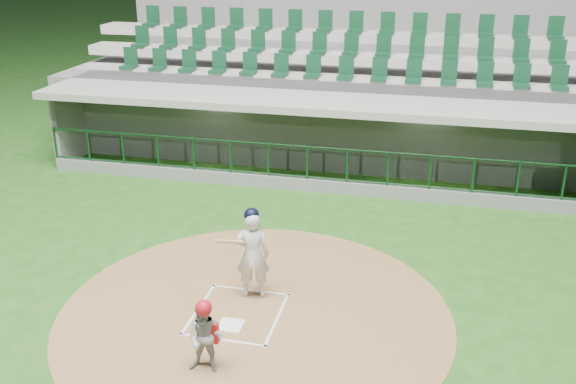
% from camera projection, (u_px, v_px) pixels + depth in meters
% --- Properties ---
extents(ground, '(120.00, 120.00, 0.00)m').
position_uv_depth(ground, '(242.00, 306.00, 11.99)').
color(ground, '#1E4B15').
rests_on(ground, ground).
extents(dirt_circle, '(7.20, 7.20, 0.01)m').
position_uv_depth(dirt_circle, '(255.00, 313.00, 11.74)').
color(dirt_circle, brown).
rests_on(dirt_circle, ground).
extents(home_plate, '(0.43, 0.43, 0.02)m').
position_uv_depth(home_plate, '(231.00, 325.00, 11.35)').
color(home_plate, white).
rests_on(home_plate, dirt_circle).
extents(batter_box_chalk, '(1.55, 1.80, 0.01)m').
position_uv_depth(batter_box_chalk, '(238.00, 313.00, 11.71)').
color(batter_box_chalk, white).
rests_on(batter_box_chalk, ground).
extents(dugout_structure, '(16.40, 3.70, 3.00)m').
position_uv_depth(dugout_structure, '(324.00, 137.00, 18.69)').
color(dugout_structure, gray).
rests_on(dugout_structure, ground).
extents(seating_deck, '(17.00, 6.72, 5.15)m').
position_uv_depth(seating_deck, '(338.00, 97.00, 21.30)').
color(seating_deck, slate).
rests_on(seating_deck, ground).
extents(batter, '(0.90, 0.92, 1.83)m').
position_uv_depth(batter, '(252.00, 253.00, 11.96)').
color(batter, silver).
rests_on(batter, dirt_circle).
extents(catcher, '(0.59, 0.46, 1.27)m').
position_uv_depth(catcher, '(205.00, 336.00, 9.98)').
color(catcher, '#929398').
rests_on(catcher, dirt_circle).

